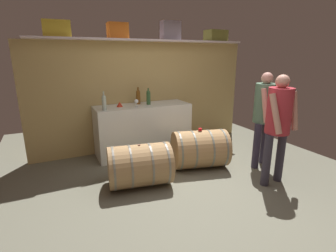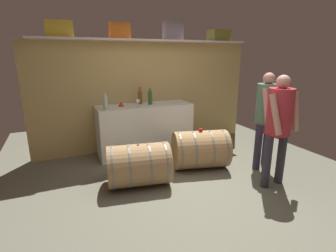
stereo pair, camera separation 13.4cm
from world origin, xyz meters
name	(u,v)px [view 1 (the left image)]	position (x,y,z in m)	size (l,w,h in m)	color
ground_plane	(183,178)	(0.00, 0.54, -0.01)	(5.64, 7.54, 0.02)	#686857
back_wall_panel	(145,96)	(0.00, 2.17, 1.04)	(4.44, 0.10, 2.09)	tan
high_shelf_board	(147,40)	(0.00, 2.02, 2.10)	(4.09, 0.40, 0.03)	silver
toolcase_yellow	(57,29)	(-1.52, 2.02, 2.25)	(0.42, 0.26, 0.25)	gold
toolcase_orange	(118,31)	(-0.54, 2.02, 2.25)	(0.34, 0.23, 0.27)	orange
toolcase_grey	(170,31)	(0.49, 2.02, 2.29)	(0.36, 0.20, 0.34)	gray
toolcase_olive	(216,36)	(1.54, 2.02, 2.23)	(0.43, 0.29, 0.22)	olive
work_cabinet	(143,129)	(-0.19, 1.80, 0.47)	(1.77, 0.62, 0.95)	white
wine_bottle_green	(148,97)	(-0.08, 1.79, 1.09)	(0.08, 0.08, 0.31)	#355D33
wine_bottle_amber	(138,97)	(-0.23, 1.92, 1.09)	(0.08, 0.08, 0.32)	brown
wine_bottle_clear	(104,102)	(-0.93, 1.63, 1.08)	(0.07, 0.07, 0.32)	#B5C8B7
wine_glass	(136,102)	(-0.36, 1.65, 1.05)	(0.07, 0.07, 0.14)	white
red_funnel	(120,104)	(-0.62, 1.81, 0.99)	(0.11, 0.11, 0.09)	red
wine_barrel_near	(200,149)	(0.44, 0.77, 0.32)	(1.01, 0.83, 0.65)	#AA8252
wine_barrel_far	(140,165)	(-0.69, 0.60, 0.31)	(0.98, 0.75, 0.63)	#A27D50
tasting_cup	(200,130)	(0.43, 0.77, 0.66)	(0.06, 0.06, 0.04)	red
winemaker_pouring	(279,119)	(1.10, -0.18, 0.98)	(0.48, 0.41, 1.59)	#342F3D
visitor_tasting	(264,110)	(1.41, 0.38, 0.97)	(0.50, 0.42, 1.58)	#2F2A3D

